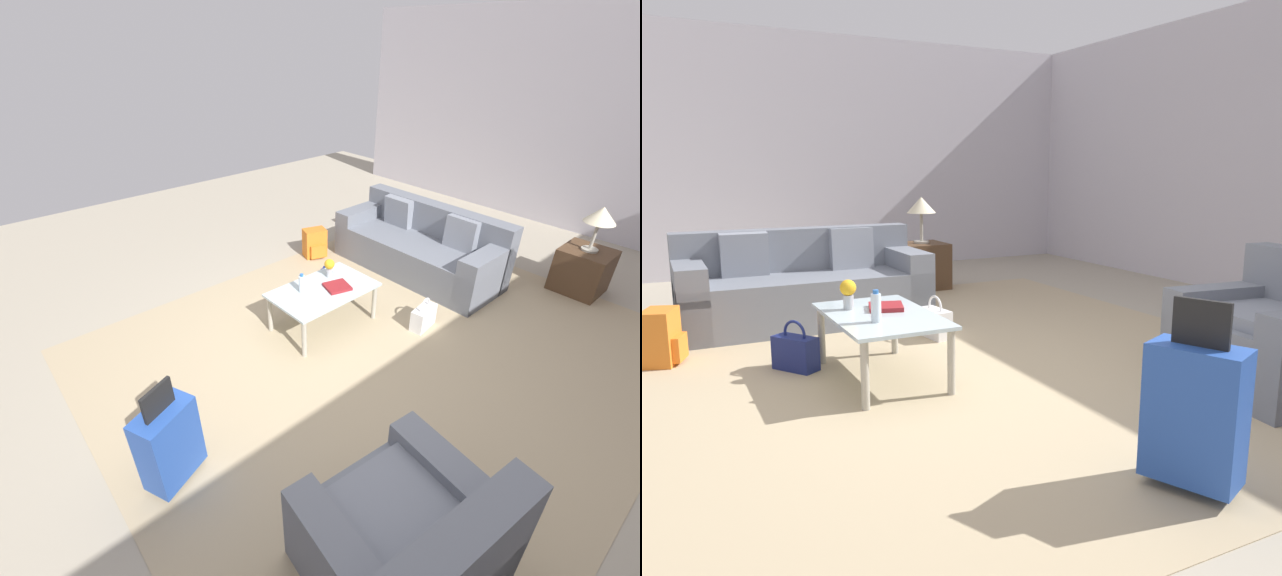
% 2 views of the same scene
% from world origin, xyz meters
% --- Properties ---
extents(ground_plane, '(12.00, 12.00, 0.00)m').
position_xyz_m(ground_plane, '(0.00, 0.00, 0.00)').
color(ground_plane, '#A89E89').
extents(wall_left, '(0.12, 8.00, 3.10)m').
position_xyz_m(wall_left, '(-5.06, 0.00, 1.55)').
color(wall_left, silver).
rests_on(wall_left, ground).
extents(area_rug, '(5.20, 4.40, 0.01)m').
position_xyz_m(area_rug, '(-0.60, 0.20, 0.00)').
color(area_rug, tan).
rests_on(area_rug, ground).
extents(couch, '(0.88, 2.14, 0.84)m').
position_xyz_m(couch, '(-2.19, -0.60, 0.30)').
color(couch, slate).
rests_on(couch, ground).
extents(armchair, '(1.08, 0.98, 0.87)m').
position_xyz_m(armchair, '(0.91, 1.67, 0.30)').
color(armchair, slate).
rests_on(armchair, ground).
extents(coffee_table, '(1.08, 0.65, 0.44)m').
position_xyz_m(coffee_table, '(-0.40, -0.50, 0.39)').
color(coffee_table, silver).
rests_on(coffee_table, ground).
extents(water_bottle, '(0.06, 0.06, 0.20)m').
position_xyz_m(water_bottle, '(-0.20, -0.60, 0.54)').
color(water_bottle, silver).
rests_on(water_bottle, coffee_table).
extents(coffee_table_book, '(0.30, 0.29, 0.03)m').
position_xyz_m(coffee_table_book, '(-0.52, -0.42, 0.46)').
color(coffee_table_book, maroon).
rests_on(coffee_table_book, coffee_table).
extents(flower_vase, '(0.11, 0.11, 0.21)m').
position_xyz_m(flower_vase, '(-0.62, -0.65, 0.57)').
color(flower_vase, '#B2B7BC').
rests_on(flower_vase, coffee_table).
extents(side_table, '(0.53, 0.53, 0.53)m').
position_xyz_m(side_table, '(-3.20, 1.00, 0.26)').
color(side_table, '#513823').
rests_on(side_table, ground).
extents(table_lamp, '(0.33, 0.33, 0.53)m').
position_xyz_m(table_lamp, '(-3.20, 1.00, 0.95)').
color(table_lamp, '#ADA899').
rests_on(table_lamp, side_table).
extents(suitcase_blue, '(0.45, 0.36, 0.85)m').
position_xyz_m(suitcase_blue, '(1.60, 0.20, 0.36)').
color(suitcase_blue, '#2851AD').
rests_on(suitcase_blue, ground).
extents(handbag_white, '(0.34, 0.18, 0.36)m').
position_xyz_m(handbag_white, '(-1.16, 0.24, 0.13)').
color(handbag_white, white).
rests_on(handbag_white, ground).
extents(handbag_navy, '(0.34, 0.30, 0.36)m').
position_xyz_m(handbag_navy, '(-0.83, -0.98, 0.13)').
color(handbag_navy, navy).
rests_on(handbag_navy, ground).
extents(backpack_orange, '(0.35, 0.32, 0.40)m').
position_xyz_m(backpack_orange, '(-1.40, -1.79, 0.19)').
color(backpack_orange, orange).
rests_on(backpack_orange, ground).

